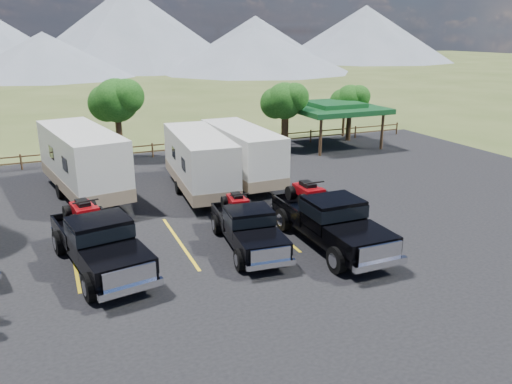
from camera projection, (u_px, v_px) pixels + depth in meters
name	position (u px, v px, depth m)	size (l,w,h in m)	color
ground	(266.00, 277.00, 17.17)	(320.00, 320.00, 0.00)	#3F5122
asphalt_lot	(235.00, 244.00, 19.79)	(44.00, 34.00, 0.04)	black
stall_lines	(227.00, 234.00, 20.66)	(12.12, 5.50, 0.01)	yellow
tree_ne_a	(284.00, 101.00, 34.34)	(3.11, 2.92, 4.76)	#312313
tree_ne_b	(350.00, 100.00, 37.56)	(2.77, 2.59, 4.27)	#312313
tree_north	(116.00, 101.00, 31.88)	(3.46, 3.24, 5.25)	#312313
rail_fence	(182.00, 146.00, 33.93)	(36.12, 0.12, 1.00)	brown
pavilion	(334.00, 108.00, 36.04)	(6.20, 6.20, 3.22)	brown
mountain_range	(27.00, 32.00, 104.67)	(209.00, 71.00, 20.00)	gray
rig_left	(99.00, 240.00, 17.54)	(3.11, 6.65, 2.14)	black
rig_center	(247.00, 225.00, 19.26)	(2.34, 5.62, 1.83)	black
rig_right	(329.00, 219.00, 19.43)	(2.34, 6.60, 2.20)	black
trailer_left	(83.00, 162.00, 24.97)	(3.91, 9.88, 3.42)	white
trailer_center	(199.00, 163.00, 25.45)	(2.82, 9.04, 3.13)	white
trailer_right	(242.00, 155.00, 27.27)	(2.40, 8.79, 3.06)	white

